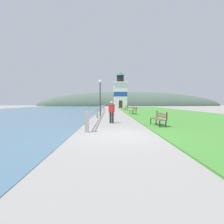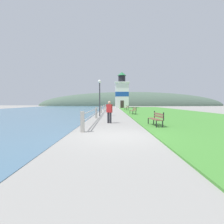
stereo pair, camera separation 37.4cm
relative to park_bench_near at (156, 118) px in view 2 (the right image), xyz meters
name	(u,v)px [view 2 (the right image)]	position (x,y,z in m)	size (l,w,h in m)	color
ground_plane	(115,136)	(-2.63, -3.05, -0.54)	(160.00, 160.00, 0.00)	gray
grass_verge	(163,112)	(5.10, 15.84, -0.51)	(12.00, 56.69, 0.06)	#428433
water_strip	(20,112)	(-16.87, 15.84, -0.53)	(24.00, 90.71, 0.01)	#476B84
seawall_railing	(101,109)	(-4.27, 13.51, 0.10)	(0.18, 31.31, 1.06)	#A8A399
park_bench_near	(156,118)	(0.00, 0.00, 0.00)	(0.59, 1.76, 0.94)	brown
park_bench_midway	(133,110)	(-0.09, 10.90, 0.00)	(0.64, 1.86, 0.94)	brown
park_bench_far	(127,107)	(0.06, 22.52, 0.00)	(0.66, 1.69, 0.94)	brown
lighthouse	(122,93)	(-0.11, 36.67, 3.52)	(3.99, 3.99, 9.70)	white
person_strolling	(109,111)	(-2.96, 1.79, 0.33)	(0.44, 0.35, 1.61)	#28282D
lamp_post	(100,91)	(-4.12, 8.28, 2.20)	(0.36, 0.36, 3.96)	#333338
distant_hillside	(131,106)	(5.37, 64.74, -0.54)	(80.00, 16.00, 12.00)	#475B4C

